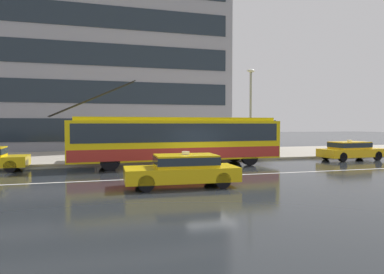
# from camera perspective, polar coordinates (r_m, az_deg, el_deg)

# --- Properties ---
(ground_plane) EXTENTS (160.00, 160.00, 0.00)m
(ground_plane) POSITION_cam_1_polar(r_m,az_deg,el_deg) (17.84, 2.58, -5.83)
(ground_plane) COLOR #212528
(sidewalk_slab) EXTENTS (80.00, 10.00, 0.14)m
(sidewalk_slab) POSITION_cam_1_polar(r_m,az_deg,el_deg) (27.28, -3.95, -2.92)
(sidewalk_slab) COLOR gray
(sidewalk_slab) RESTS_ON ground_plane
(lane_centre_line) EXTENTS (72.00, 0.14, 0.01)m
(lane_centre_line) POSITION_cam_1_polar(r_m,az_deg,el_deg) (16.72, 3.89, -6.37)
(lane_centre_line) COLOR silver
(lane_centre_line) RESTS_ON ground_plane
(trolleybus) EXTENTS (13.31, 2.90, 4.94)m
(trolleybus) POSITION_cam_1_polar(r_m,az_deg,el_deg) (20.57, -2.46, -0.35)
(trolleybus) COLOR yellow
(trolleybus) RESTS_ON ground_plane
(taxi_oncoming_near) EXTENTS (4.51, 1.94, 1.39)m
(taxi_oncoming_near) POSITION_cam_1_polar(r_m,az_deg,el_deg) (13.80, -1.50, -5.24)
(taxi_oncoming_near) COLOR yellow
(taxi_oncoming_near) RESTS_ON ground_plane
(taxi_ahead_of_bus) EXTENTS (4.64, 2.06, 1.39)m
(taxi_ahead_of_bus) POSITION_cam_1_polar(r_m,az_deg,el_deg) (26.26, 24.63, -1.92)
(taxi_ahead_of_bus) COLOR yellow
(taxi_ahead_of_bus) RESTS_ON ground_plane
(bus_shelter) EXTENTS (3.71, 1.86, 2.38)m
(bus_shelter) POSITION_cam_1_polar(r_m,az_deg,el_deg) (23.53, -11.49, 0.86)
(bus_shelter) COLOR gray
(bus_shelter) RESTS_ON sidewalk_slab
(pedestrian_at_shelter) EXTENTS (1.08, 1.08, 1.99)m
(pedestrian_at_shelter) POSITION_cam_1_polar(r_m,az_deg,el_deg) (25.01, 0.13, 0.45)
(pedestrian_at_shelter) COLOR #223048
(pedestrian_at_shelter) RESTS_ON sidewalk_slab
(pedestrian_approaching_curb) EXTENTS (0.37, 0.37, 1.68)m
(pedestrian_approaching_curb) POSITION_cam_1_polar(r_m,az_deg,el_deg) (23.93, -12.63, -1.12)
(pedestrian_approaching_curb) COLOR #4F4849
(pedestrian_approaching_curb) RESTS_ON sidewalk_slab
(street_lamp) EXTENTS (0.60, 0.32, 6.21)m
(street_lamp) POSITION_cam_1_polar(r_m,az_deg,el_deg) (24.90, 9.62, 5.27)
(street_lamp) COLOR gray
(street_lamp) RESTS_ON sidewalk_slab
(office_tower_corner_left) EXTENTS (26.38, 11.37, 25.15)m
(office_tower_corner_left) POSITION_cam_1_polar(r_m,az_deg,el_deg) (40.48, -14.72, 16.54)
(office_tower_corner_left) COLOR #92939C
(office_tower_corner_left) RESTS_ON ground_plane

